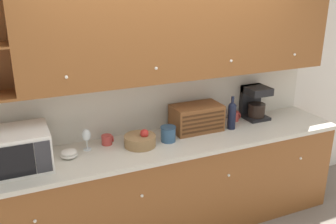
{
  "coord_description": "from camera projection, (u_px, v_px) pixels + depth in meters",
  "views": [
    {
      "loc": [
        -1.3,
        -3.16,
        2.32
      ],
      "look_at": [
        0.0,
        -0.22,
        1.18
      ],
      "focal_mm": 40.0,
      "sensor_mm": 36.0,
      "label": 1
    }
  ],
  "objects": [
    {
      "name": "bread_box",
      "position": [
        197.0,
        118.0,
        3.6
      ],
      "size": [
        0.48,
        0.28,
        0.25
      ],
      "color": "brown",
      "rests_on": "counter_unit"
    },
    {
      "name": "upper_cabinets",
      "position": [
        182.0,
        32.0,
        3.29
      ],
      "size": [
        3.35,
        0.35,
        0.82
      ],
      "color": "brown",
      "rests_on": "backsplash_panel"
    },
    {
      "name": "mug",
      "position": [
        107.0,
        140.0,
        3.31
      ],
      "size": [
        0.1,
        0.09,
        0.09
      ],
      "color": "#B73D38",
      "rests_on": "counter_unit"
    },
    {
      "name": "storage_canister",
      "position": [
        168.0,
        134.0,
        3.37
      ],
      "size": [
        0.14,
        0.14,
        0.14
      ],
      "color": "#33567A",
      "rests_on": "counter_unit"
    },
    {
      "name": "mug_blue_second",
      "position": [
        235.0,
        116.0,
        3.86
      ],
      "size": [
        0.09,
        0.08,
        0.1
      ],
      "color": "#B73D38",
      "rests_on": "counter_unit"
    },
    {
      "name": "ground_plane",
      "position": [
        160.0,
        209.0,
        3.99
      ],
      "size": [
        24.0,
        24.0,
        0.0
      ],
      "primitive_type": "plane",
      "color": "slate"
    },
    {
      "name": "coffee_maker",
      "position": [
        254.0,
        102.0,
        3.91
      ],
      "size": [
        0.24,
        0.25,
        0.34
      ],
      "color": "black",
      "rests_on": "counter_unit"
    },
    {
      "name": "microwave",
      "position": [
        15.0,
        150.0,
        2.86
      ],
      "size": [
        0.51,
        0.43,
        0.31
      ],
      "color": "silver",
      "rests_on": "counter_unit"
    },
    {
      "name": "wine_bottle",
      "position": [
        232.0,
        114.0,
        3.63
      ],
      "size": [
        0.08,
        0.08,
        0.33
      ],
      "color": "black",
      "rests_on": "counter_unit"
    },
    {
      "name": "bowl_stack_on_counter",
      "position": [
        69.0,
        154.0,
        3.07
      ],
      "size": [
        0.14,
        0.14,
        0.07
      ],
      "color": "silver",
      "rests_on": "counter_unit"
    },
    {
      "name": "backsplash_panel",
      "position": [
        159.0,
        102.0,
        3.58
      ],
      "size": [
        3.35,
        0.01,
        0.54
      ],
      "color": "beige",
      "rests_on": "counter_unit"
    },
    {
      "name": "counter_unit",
      "position": [
        172.0,
        185.0,
        3.56
      ],
      "size": [
        3.37,
        0.66,
        0.93
      ],
      "color": "brown",
      "rests_on": "ground_plane"
    },
    {
      "name": "wine_glass",
      "position": [
        86.0,
        136.0,
        3.18
      ],
      "size": [
        0.08,
        0.08,
        0.19
      ],
      "color": "silver",
      "rests_on": "counter_unit"
    },
    {
      "name": "wall_back",
      "position": [
        157.0,
        92.0,
        3.58
      ],
      "size": [
        5.75,
        0.06,
        2.6
      ],
      "color": "silver",
      "rests_on": "ground_plane"
    },
    {
      "name": "fruit_basket",
      "position": [
        140.0,
        140.0,
        3.28
      ],
      "size": [
        0.28,
        0.28,
        0.16
      ],
      "color": "#937047",
      "rests_on": "counter_unit"
    }
  ]
}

